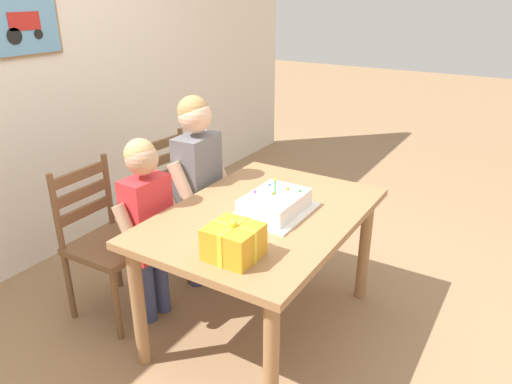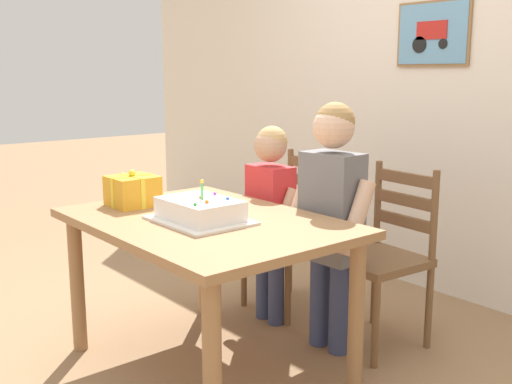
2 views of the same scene
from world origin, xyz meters
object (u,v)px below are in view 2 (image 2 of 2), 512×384
object	(u,v)px
gift_box_red_large	(133,191)
chair_left	(294,230)
child_older	(332,203)
child_younger	(270,205)
chair_right	(383,256)
dining_table	(206,240)
birthday_cake	(200,211)

from	to	relation	value
gift_box_red_large	chair_left	size ratio (longest dim) A/B	0.24
child_older	child_younger	bearing A→B (deg)	179.96
chair_right	child_younger	distance (m)	0.67
chair_left	child_younger	distance (m)	0.34
child_older	dining_table	bearing A→B (deg)	-109.75
gift_box_red_large	chair_right	xyz separation A→B (m)	(0.79, 0.98, -0.34)
gift_box_red_large	birthday_cake	bearing A→B (deg)	8.05
gift_box_red_large	child_older	size ratio (longest dim) A/B	0.18
dining_table	child_older	world-z (taller)	child_older
dining_table	birthday_cake	bearing A→B (deg)	-58.45
chair_right	dining_table	bearing A→B (deg)	-110.97
dining_table	birthday_cake	world-z (taller)	birthday_cake
birthday_cake	chair_left	size ratio (longest dim) A/B	0.48
chair_right	child_younger	world-z (taller)	child_younger
birthday_cake	child_older	distance (m)	0.68
birthday_cake	child_younger	world-z (taller)	child_younger
gift_box_red_large	chair_left	bearing A→B (deg)	82.59
dining_table	child_older	size ratio (longest dim) A/B	1.05
dining_table	chair_right	size ratio (longest dim) A/B	1.43
chair_left	birthday_cake	bearing A→B (deg)	-68.53
chair_left	chair_right	world-z (taller)	same
chair_right	child_older	bearing A→B (deg)	-113.64
chair_left	child_older	xyz separation A→B (m)	(0.54, -0.27, 0.29)
chair_left	child_younger	bearing A→B (deg)	-72.58
chair_left	chair_right	bearing A→B (deg)	-0.01
birthday_cake	chair_left	bearing A→B (deg)	111.47
child_older	child_younger	world-z (taller)	child_older
child_younger	chair_left	bearing A→B (deg)	107.42
dining_table	gift_box_red_large	size ratio (longest dim) A/B	5.88
dining_table	chair_left	distance (m)	0.94
dining_table	child_younger	distance (m)	0.65
child_older	child_younger	xyz separation A→B (m)	(-0.46, 0.00, -0.09)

